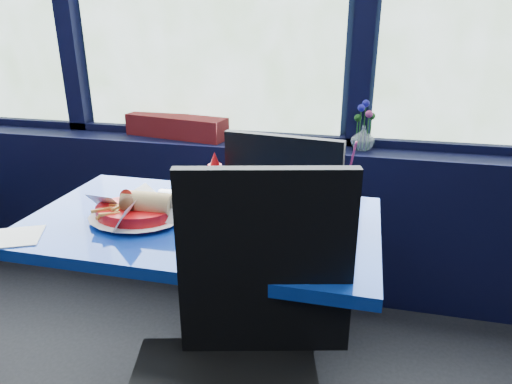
# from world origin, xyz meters

# --- Properties ---
(window_sill) EXTENTS (5.00, 0.26, 0.80)m
(window_sill) POSITION_xyz_m (0.00, 2.87, 0.40)
(window_sill) COLOR black
(window_sill) RESTS_ON ground
(near_table) EXTENTS (1.20, 0.70, 0.75)m
(near_table) POSITION_xyz_m (0.30, 2.00, 0.57)
(near_table) COLOR black
(near_table) RESTS_ON ground
(chair_near_front) EXTENTS (0.58, 0.59, 1.06)m
(chair_near_front) POSITION_xyz_m (0.57, 1.53, 0.61)
(chair_near_front) COLOR black
(chair_near_front) RESTS_ON ground
(chair_near_back) EXTENTS (0.52, 0.52, 1.02)m
(chair_near_back) POSITION_xyz_m (0.53, 2.31, 0.58)
(chair_near_back) COLOR black
(chair_near_back) RESTS_ON ground
(planter_box) EXTENTS (0.58, 0.24, 0.11)m
(planter_box) POSITION_xyz_m (-0.16, 2.90, 0.86)
(planter_box) COLOR maroon
(planter_box) RESTS_ON window_sill
(flower_vase) EXTENTS (0.14, 0.14, 0.24)m
(flower_vase) POSITION_xyz_m (0.82, 2.86, 0.87)
(flower_vase) COLOR silver
(flower_vase) RESTS_ON window_sill
(food_basket) EXTENTS (0.36, 0.36, 0.11)m
(food_basket) POSITION_xyz_m (0.09, 1.94, 0.79)
(food_basket) COLOR red
(food_basket) RESTS_ON near_table
(ketchup_bottle) EXTENTS (0.05, 0.05, 0.20)m
(ketchup_bottle) POSITION_xyz_m (0.30, 2.16, 0.84)
(ketchup_bottle) COLOR red
(ketchup_bottle) RESTS_ON near_table
(soda_cup) EXTENTS (0.08, 0.08, 0.27)m
(soda_cup) POSITION_xyz_m (0.78, 2.16, 0.82)
(soda_cup) COLOR navy
(soda_cup) RESTS_ON near_table
(napkin) EXTENTS (0.19, 0.19, 0.00)m
(napkin) POSITION_xyz_m (-0.22, 1.73, 0.75)
(napkin) COLOR white
(napkin) RESTS_ON near_table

